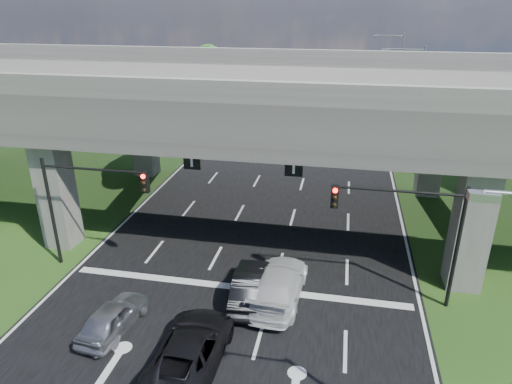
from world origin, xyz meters
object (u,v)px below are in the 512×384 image
(signal_left, at_px, (86,195))
(streetlight_far, at_px, (413,99))
(signal_right, at_px, (409,222))
(car_silver, at_px, (113,317))
(streetlight_beyond, at_px, (396,71))
(car_white, at_px, (279,284))
(car_trailing, at_px, (191,349))
(car_dark, at_px, (251,286))

(signal_left, xyz_separation_m, streetlight_far, (17.92, 20.06, 1.66))
(signal_right, bearing_deg, signal_left, 180.00)
(signal_right, xyz_separation_m, signal_left, (-15.65, 0.00, 0.00))
(signal_right, bearing_deg, car_silver, -159.57)
(streetlight_beyond, distance_m, car_white, 38.17)
(signal_left, distance_m, streetlight_far, 26.95)
(streetlight_beyond, bearing_deg, streetlight_far, -90.00)
(signal_right, bearing_deg, car_trailing, -144.93)
(streetlight_far, bearing_deg, car_dark, -113.28)
(car_white, height_order, car_trailing, car_white)
(streetlight_far, bearing_deg, streetlight_beyond, 90.00)
(streetlight_far, relative_size, car_silver, 2.56)
(car_trailing, bearing_deg, car_white, -118.02)
(car_silver, xyz_separation_m, car_trailing, (3.92, -1.29, 0.08))
(signal_left, relative_size, car_silver, 1.54)
(car_white, bearing_deg, streetlight_far, -107.58)
(signal_left, bearing_deg, car_silver, -53.50)
(car_silver, bearing_deg, signal_left, -47.17)
(signal_left, xyz_separation_m, car_white, (10.01, -0.94, -3.36))
(signal_left, height_order, car_trailing, signal_left)
(signal_left, bearing_deg, car_dark, -8.29)
(streetlight_far, height_order, car_silver, streetlight_far)
(car_dark, bearing_deg, streetlight_far, -118.10)
(signal_right, relative_size, car_dark, 1.30)
(streetlight_far, xyz_separation_m, car_dark, (-9.18, -21.33, -5.06))
(car_dark, bearing_deg, car_silver, 26.73)
(signal_left, relative_size, car_trailing, 1.12)
(signal_right, relative_size, streetlight_far, 0.60)
(car_trailing, bearing_deg, streetlight_far, -111.50)
(streetlight_far, relative_size, car_dark, 2.17)
(streetlight_far, relative_size, car_trailing, 1.87)
(car_dark, distance_m, car_trailing, 4.80)
(streetlight_beyond, height_order, car_trailing, streetlight_beyond)
(streetlight_beyond, distance_m, car_dark, 38.77)
(signal_left, xyz_separation_m, streetlight_beyond, (17.92, 36.06, 1.66))
(car_silver, height_order, car_dark, car_dark)
(signal_left, bearing_deg, signal_right, 0.00)
(signal_right, xyz_separation_m, car_silver, (-12.27, -4.57, -3.49))
(streetlight_far, xyz_separation_m, car_white, (-7.92, -21.00, -5.02))
(car_white, bearing_deg, car_dark, 17.83)
(signal_right, relative_size, car_trailing, 1.12)
(streetlight_far, bearing_deg, signal_right, -96.47)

